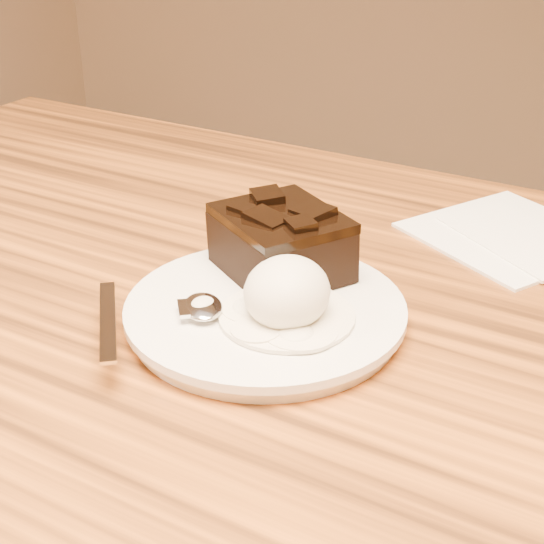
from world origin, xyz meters
The scene contains 9 objects.
plate centered at (0.02, 0.02, 0.76)m, with size 0.21×0.21×0.02m, color silver.
brownie centered at (0.01, 0.07, 0.79)m, with size 0.10×0.08×0.04m, color black.
ice_cream_scoop centered at (0.05, 0.01, 0.79)m, with size 0.06×0.07×0.05m, color silver.
melt_puddle centered at (0.05, 0.01, 0.77)m, with size 0.10×0.10×0.00m, color silver.
spoon centered at (-0.01, -0.02, 0.77)m, with size 0.03×0.16×0.01m, color silver, non-canonical shape.
napkin centered at (0.14, 0.27, 0.75)m, with size 0.16×0.16×0.01m, color white.
crumb_a centered at (0.06, -0.02, 0.77)m, with size 0.01×0.01×0.00m, color black.
crumb_b centered at (0.06, 0.03, 0.77)m, with size 0.01×0.01×0.00m, color black.
crumb_c centered at (0.04, -0.01, 0.77)m, with size 0.01×0.00×0.00m, color black.
Camera 1 is at (0.29, -0.43, 1.07)m, focal length 53.19 mm.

